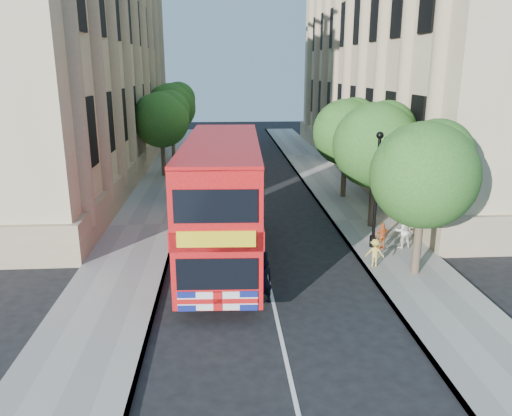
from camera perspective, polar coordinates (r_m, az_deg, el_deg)
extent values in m
plane|color=black|center=(16.77, 2.35, -12.33)|extent=(120.00, 120.00, 0.00)
cube|color=gray|center=(26.96, 12.25, -1.45)|extent=(3.50, 80.00, 0.12)
cube|color=gray|center=(26.22, -12.68, -1.97)|extent=(3.50, 80.00, 0.12)
cube|color=tan|center=(41.68, 18.66, 16.58)|extent=(12.00, 38.00, 18.00)
cube|color=tan|center=(40.55, -22.27, 16.28)|extent=(12.00, 38.00, 18.00)
cylinder|color=#473828|center=(20.28, 18.00, -3.61)|extent=(0.32, 0.32, 2.86)
sphere|color=#1E551C|center=(19.60, 18.64, 3.58)|extent=(4.00, 4.00, 4.00)
sphere|color=#1E551C|center=(20.08, 19.97, 5.63)|extent=(2.80, 2.80, 2.80)
sphere|color=#1E551C|center=(19.04, 17.72, 4.91)|extent=(2.60, 2.60, 2.60)
cylinder|color=#473828|center=(25.66, 13.15, 0.95)|extent=(0.32, 0.32, 2.99)
sphere|color=#1E551C|center=(25.12, 13.54, 6.95)|extent=(4.20, 4.20, 4.20)
sphere|color=#1E551C|center=(25.59, 14.67, 8.58)|extent=(2.94, 2.94, 2.94)
sphere|color=#1E551C|center=(24.61, 12.71, 8.11)|extent=(2.73, 2.73, 2.73)
cylinder|color=#473828|center=(31.29, 10.00, 3.70)|extent=(0.32, 0.32, 2.90)
sphere|color=#1E551C|center=(30.85, 10.24, 8.50)|extent=(4.00, 4.00, 4.00)
sphere|color=#1E551C|center=(31.31, 11.20, 9.77)|extent=(2.80, 2.80, 2.80)
sphere|color=#1E551C|center=(30.38, 9.50, 9.43)|extent=(2.60, 2.60, 2.60)
cylinder|color=#473828|center=(37.49, -10.55, 5.75)|extent=(0.32, 0.32, 2.99)
sphere|color=#1E551C|center=(37.12, -10.76, 9.88)|extent=(4.00, 4.00, 4.00)
sphere|color=#1E551C|center=(37.39, -9.82, 11.01)|extent=(2.80, 2.80, 2.80)
sphere|color=#1E551C|center=(36.84, -11.65, 10.64)|extent=(2.60, 2.60, 2.60)
cylinder|color=#473828|center=(45.34, -9.46, 7.64)|extent=(0.32, 0.32, 3.17)
sphere|color=#1E551C|center=(45.03, -9.62, 11.26)|extent=(4.20, 4.20, 4.20)
sphere|color=#1E551C|center=(45.32, -8.85, 12.24)|extent=(2.94, 2.94, 2.94)
sphere|color=#1E551C|center=(44.74, -10.35, 11.94)|extent=(2.73, 2.73, 2.73)
cylinder|color=black|center=(23.02, 13.21, -3.72)|extent=(0.30, 0.30, 0.50)
cylinder|color=black|center=(22.38, 13.57, 1.72)|extent=(0.14, 0.14, 5.00)
sphere|color=black|center=(21.92, 13.99, 8.07)|extent=(0.32, 0.32, 0.32)
cube|color=red|center=(20.34, -3.82, 1.17)|extent=(3.29, 10.96, 4.51)
cube|color=black|center=(20.62, -3.77, -1.52)|extent=(3.33, 10.28, 1.03)
cube|color=black|center=(20.08, -3.88, 4.40)|extent=(3.33, 10.28, 1.03)
cube|color=yellow|center=(15.11, -4.56, -3.54)|extent=(2.40, 0.18, 0.51)
cylinder|color=black|center=(17.59, -8.40, -9.02)|extent=(0.37, 1.15, 1.14)
cylinder|color=black|center=(17.47, 0.15, -9.02)|extent=(0.37, 1.15, 1.14)
cylinder|color=black|center=(24.49, -6.44, -1.70)|extent=(0.37, 1.15, 1.14)
cylinder|color=black|center=(24.40, -0.39, -1.66)|extent=(0.37, 1.15, 1.14)
cube|color=black|center=(29.90, -6.33, 3.33)|extent=(2.26, 2.05, 2.29)
cube|color=black|center=(28.94, -6.49, 3.46)|extent=(1.97, 0.18, 0.76)
cube|color=black|center=(32.20, -6.01, 4.64)|extent=(2.33, 3.58, 2.73)
cube|color=black|center=(31.84, -6.02, 2.10)|extent=(2.18, 5.32, 0.27)
cylinder|color=black|center=(30.13, -8.15, 1.33)|extent=(0.28, 0.88, 0.87)
cylinder|color=black|center=(29.97, -4.42, 1.37)|extent=(0.28, 0.88, 0.87)
cylinder|color=black|center=(33.61, -7.48, 2.88)|extent=(0.28, 0.88, 0.87)
cylinder|color=black|center=(33.47, -4.13, 2.92)|extent=(0.28, 0.88, 0.87)
imported|color=black|center=(17.27, 0.94, -8.37)|extent=(0.72, 0.61, 1.67)
imported|color=silver|center=(23.05, 16.42, -2.49)|extent=(0.87, 0.73, 1.59)
imported|color=#D05E24|center=(22.69, 14.24, -3.11)|extent=(0.76, 0.43, 1.22)
imported|color=gold|center=(20.74, 13.44, -4.98)|extent=(0.82, 0.60, 1.15)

